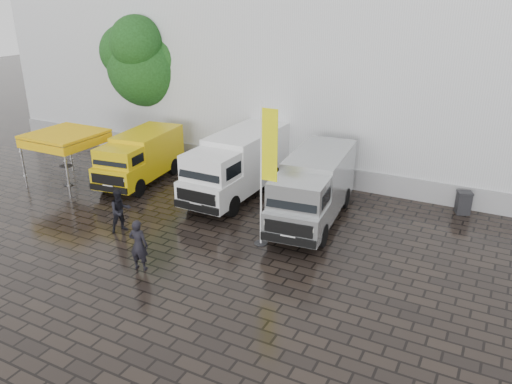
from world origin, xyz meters
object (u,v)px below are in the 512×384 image
Objects in this scene: van_yellow at (140,159)px; cocktail_table at (67,175)px; wheelie_bin at (463,203)px; person_tent at (120,211)px; van_white at (237,166)px; person_front at (139,245)px; van_silver at (313,190)px; flagpole at (266,168)px; canopy_tent at (64,136)px.

cocktail_table is (-2.95, -2.02, -0.71)m from van_yellow.
wheelie_bin is 14.33m from person_tent.
person_front is (0.34, -7.38, -0.51)m from van_white.
van_silver reaches higher than wheelie_bin.
flagpole reaches higher than van_silver.
van_white is 5.36m from flagpole.
wheelie_bin is (5.47, 3.70, -0.88)m from van_silver.
van_yellow reaches higher than person_tent.
person_tent is (-6.37, -4.37, -0.50)m from van_silver.
van_yellow is 3.00× the size of person_tent.
van_silver is at bearing -13.23° from van_white.
van_white is 8.54m from cocktail_table.
van_white is 10.02m from wheelie_bin.
van_yellow is at bearing -171.93° from van_white.
flagpole is 5.52× the size of wheelie_bin.
wheelie_bin is (17.75, 5.13, -1.94)m from canopy_tent.
van_white reaches higher than van_silver.
flagpole reaches higher than wheelie_bin.
van_yellow is 2.86× the size of person_front.
canopy_tent is 18.58m from wheelie_bin.
wheelie_bin is (9.62, 2.67, -0.94)m from van_white.
van_yellow is at bearing 172.79° from wheelie_bin.
canopy_tent reaches higher than cocktail_table.
person_front is at bearing -152.67° from wheelie_bin.
cocktail_table is at bearing 174.24° from flagpole.
flagpole is 3.09× the size of person_tent.
person_front is (-3.81, -6.35, -0.46)m from van_silver.
flagpole reaches higher than van_yellow.
van_white is 3.76× the size of person_tent.
van_white reaches higher than person_tent.
van_white is at bearing 131.31° from flagpole.
van_silver is at bearing -27.76° from person_tent.
van_silver is 3.37m from flagpole.
wheelie_bin is at bearing 46.17° from flagpole.
cocktail_table is at bearing 176.89° from wheelie_bin.
person_tent is at bearing -151.24° from van_silver.
cocktail_table is at bearing -39.74° from person_front.
person_front is at bearing -29.21° from cocktail_table.
person_front reaches higher than cocktail_table.
van_white is at bearing -97.89° from person_front.
cocktail_table is 9.63m from person_front.
van_yellow is 1.69× the size of canopy_tent.
wheelie_bin is at bearing 28.41° from van_silver.
person_front reaches higher than wheelie_bin.
flagpole is 6.20m from person_tent.
cocktail_table is at bearing 92.89° from person_tent.
van_silver is 6.66m from wheelie_bin.
cocktail_table is (-12.21, -1.65, -0.87)m from van_silver.
van_white is 8.55m from canopy_tent.
canopy_tent is 3.08× the size of cocktail_table.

